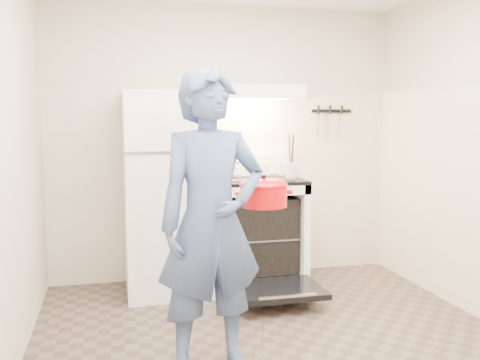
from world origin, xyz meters
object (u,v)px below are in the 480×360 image
at_px(tea_kettle, 223,162).
at_px(person, 212,223).
at_px(stove_body, 258,233).
at_px(dutch_oven, 263,196).
at_px(refrigerator, 167,193).

relative_size(tea_kettle, person, 0.17).
height_order(stove_body, dutch_oven, dutch_oven).
bearing_deg(tea_kettle, stove_body, -12.52).
distance_m(refrigerator, tea_kettle, 0.58).
height_order(person, dutch_oven, person).
bearing_deg(person, stove_body, 55.61).
height_order(refrigerator, tea_kettle, refrigerator).
xyz_separation_m(refrigerator, dutch_oven, (0.50, -1.23, 0.14)).
bearing_deg(refrigerator, dutch_oven, -67.92).
distance_m(stove_body, tea_kettle, 0.71).
height_order(refrigerator, person, person).
xyz_separation_m(refrigerator, person, (0.10, -1.52, 0.03)).
bearing_deg(tea_kettle, dutch_oven, -90.57).
xyz_separation_m(stove_body, person, (-0.71, -1.54, 0.42)).
xyz_separation_m(person, dutch_oven, (0.40, 0.29, 0.10)).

